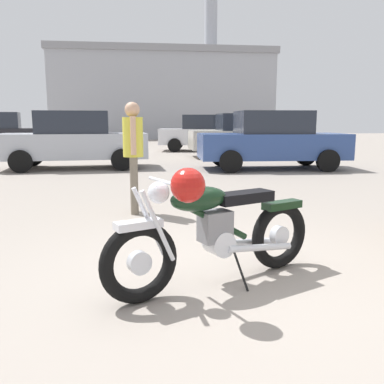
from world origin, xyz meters
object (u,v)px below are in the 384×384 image
dark_sedan_left (272,140)px  blue_hatchback_right (204,133)px  bystander (133,146)px  vintage_motorcycle (214,229)px  silver_sedan_mid (74,140)px  pale_sedan_back (244,135)px

dark_sedan_left → blue_hatchback_right: 7.55m
dark_sedan_left → bystander: bearing=-123.6°
vintage_motorcycle → silver_sedan_mid: size_ratio=0.46×
pale_sedan_back → blue_hatchback_right: bearing=106.2°
vintage_motorcycle → pale_sedan_back: (3.91, 12.08, 0.34)m
silver_sedan_mid → blue_hatchback_right: 8.24m
vintage_motorcycle → dark_sedan_left: 8.84m
bystander → blue_hatchback_right: bearing=73.8°
silver_sedan_mid → pale_sedan_back: size_ratio=0.99×
vintage_motorcycle → dark_sedan_left: bearing=-135.6°
vintage_motorcycle → bystander: size_ratio=1.19×
dark_sedan_left → blue_hatchback_right: size_ratio=0.97×
blue_hatchback_right → silver_sedan_mid: bearing=-117.9°
pale_sedan_back → blue_hatchback_right: size_ratio=0.96×
bystander → dark_sedan_left: bearing=51.4°
bystander → dark_sedan_left: dark_sedan_left is taller
silver_sedan_mid → pale_sedan_back: 6.70m
dark_sedan_left → vintage_motorcycle: bearing=-108.8°
bystander → silver_sedan_mid: 6.52m
bystander → blue_hatchback_right: size_ratio=0.37×
vintage_motorcycle → bystander: 3.00m
vintage_motorcycle → bystander: bystander is taller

